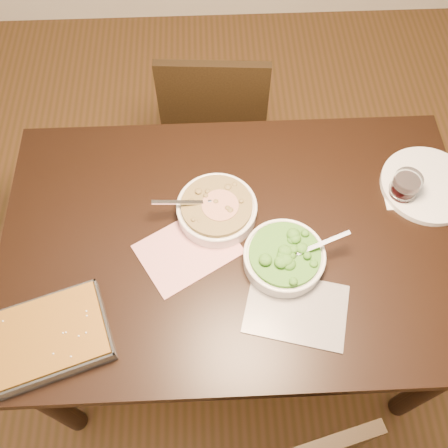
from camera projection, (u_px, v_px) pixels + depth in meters
name	position (u px, v px, depth m)	size (l,w,h in m)	color
ground	(234.00, 322.00, 2.12)	(4.00, 4.00, 0.00)	#462F14
table	(237.00, 253.00, 1.55)	(1.40, 0.90, 0.75)	black
magazine_a	(188.00, 249.00, 1.45)	(0.27, 0.20, 0.01)	#C3374D
magazine_b	(296.00, 309.00, 1.36)	(0.27, 0.19, 0.00)	#25252D
coaster	(399.00, 196.00, 1.54)	(0.10, 0.10, 0.00)	white
stew_bowl	(217.00, 209.00, 1.48)	(0.27, 0.24, 0.09)	white
broccoli_bowl	(284.00, 257.00, 1.40)	(0.26, 0.23, 0.09)	white
baking_dish	(50.00, 337.00, 1.29)	(0.35, 0.30, 0.05)	silver
wine_tumbler	(405.00, 187.00, 1.50)	(0.09, 0.09, 0.10)	black
dinner_plate	(427.00, 185.00, 1.55)	(0.29, 0.29, 0.02)	silver
chair_far	(215.00, 117.00, 2.06)	(0.43, 0.43, 0.86)	black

